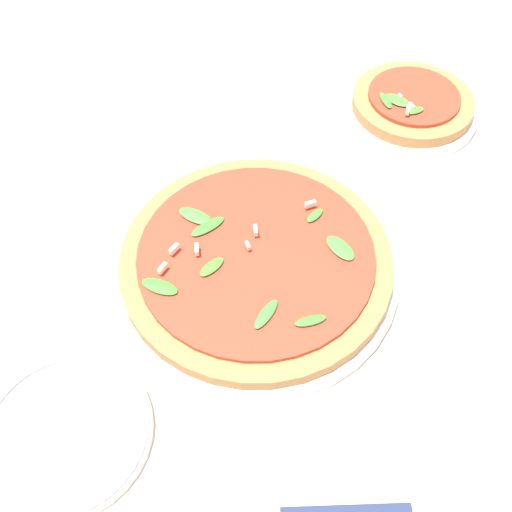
# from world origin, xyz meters

# --- Properties ---
(ground_plane) EXTENTS (6.00, 6.00, 0.00)m
(ground_plane) POSITION_xyz_m (0.00, 0.00, 0.00)
(ground_plane) COLOR beige
(pizza_arugula_main) EXTENTS (0.35, 0.35, 0.05)m
(pizza_arugula_main) POSITION_xyz_m (0.01, -0.03, 0.02)
(pizza_arugula_main) COLOR white
(pizza_arugula_main) RESTS_ON ground_plane
(pizza_personal_side) EXTENTS (0.20, 0.20, 0.05)m
(pizza_personal_side) POSITION_xyz_m (-0.20, -0.34, 0.02)
(pizza_personal_side) COLOR white
(pizza_personal_side) RESTS_ON ground_plane
(side_plate_white) EXTENTS (0.18, 0.18, 0.02)m
(side_plate_white) POSITION_xyz_m (0.18, 0.20, 0.01)
(side_plate_white) COLOR white
(side_plate_white) RESTS_ON ground_plane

